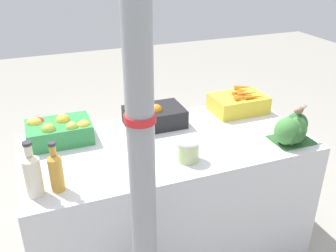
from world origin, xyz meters
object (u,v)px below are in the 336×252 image
object	(u,v)px
apple_crate	(58,130)
sparrow_bird	(299,111)
juice_bottle_cloudy	(33,173)
juice_bottle_amber	(56,171)
pickle_jar	(188,150)
support_pole	(141,145)
carrot_crate	(239,103)
broccoli_pile	(292,130)
orange_crate	(153,116)

from	to	relation	value
apple_crate	sparrow_bird	distance (m)	1.33
juice_bottle_cloudy	apple_crate	bearing A→B (deg)	71.78
juice_bottle_amber	pickle_jar	distance (m)	0.65
support_pole	carrot_crate	xyz separation A→B (m)	(0.91, 0.79, -0.28)
broccoli_pile	juice_bottle_cloudy	world-z (taller)	juice_bottle_cloudy
support_pole	carrot_crate	world-z (taller)	support_pole
support_pole	broccoli_pile	bearing A→B (deg)	18.16
support_pole	juice_bottle_amber	xyz separation A→B (m)	(-0.30, 0.32, -0.24)
sparrow_bird	juice_bottle_amber	bearing A→B (deg)	-26.20
carrot_crate	juice_bottle_cloudy	bearing A→B (deg)	-160.23
pickle_jar	broccoli_pile	bearing A→B (deg)	-3.00
support_pole	apple_crate	xyz separation A→B (m)	(-0.25, 0.79, -0.27)
orange_crate	juice_bottle_cloudy	xyz separation A→B (m)	(-0.71, -0.47, 0.04)
support_pole	apple_crate	size ratio (longest dim) A/B	6.37
broccoli_pile	juice_bottle_amber	xyz separation A→B (m)	(-1.27, 0.01, 0.02)
broccoli_pile	juice_bottle_amber	bearing A→B (deg)	179.69
support_pole	juice_bottle_cloudy	size ratio (longest dim) A/B	8.38
juice_bottle_cloudy	support_pole	bearing A→B (deg)	-38.86
juice_bottle_cloudy	sparrow_bird	xyz separation A→B (m)	(1.39, -0.01, 0.08)
support_pole	orange_crate	bearing A→B (deg)	68.33
broccoli_pile	sparrow_bird	xyz separation A→B (m)	(0.03, -0.00, 0.11)
apple_crate	pickle_jar	world-z (taller)	apple_crate
orange_crate	sparrow_bird	size ratio (longest dim) A/B	2.75
sparrow_bird	support_pole	bearing A→B (deg)	-8.21
support_pole	juice_bottle_cloudy	bearing A→B (deg)	141.14
orange_crate	broccoli_pile	distance (m)	0.80
sparrow_bird	carrot_crate	bearing A→B (deg)	-106.38
broccoli_pile	carrot_crate	bearing A→B (deg)	96.34
carrot_crate	sparrow_bird	distance (m)	0.50
juice_bottle_amber	sparrow_bird	distance (m)	1.30
carrot_crate	juice_bottle_cloudy	size ratio (longest dim) A/B	1.31
orange_crate	carrot_crate	size ratio (longest dim) A/B	1.00
broccoli_pile	juice_bottle_amber	distance (m)	1.27
broccoli_pile	sparrow_bird	world-z (taller)	sparrow_bird
juice_bottle_cloudy	sparrow_bird	size ratio (longest dim) A/B	2.09
carrot_crate	pickle_jar	bearing A→B (deg)	-141.51
broccoli_pile	juice_bottle_cloudy	bearing A→B (deg)	179.71
support_pole	broccoli_pile	world-z (taller)	support_pole
apple_crate	juice_bottle_cloudy	xyz separation A→B (m)	(-0.16, -0.47, 0.04)
support_pole	sparrow_bird	bearing A→B (deg)	17.65
apple_crate	juice_bottle_amber	distance (m)	0.48
broccoli_pile	orange_crate	bearing A→B (deg)	143.79
pickle_jar	juice_bottle_amber	bearing A→B (deg)	-177.78
juice_bottle_amber	support_pole	bearing A→B (deg)	-46.75
support_pole	juice_bottle_cloudy	distance (m)	0.56
apple_crate	juice_bottle_amber	bearing A→B (deg)	-97.03
support_pole	orange_crate	size ratio (longest dim) A/B	6.37
orange_crate	juice_bottle_amber	world-z (taller)	juice_bottle_amber
sparrow_bird	orange_crate	bearing A→B (deg)	-61.02
carrot_crate	juice_bottle_amber	size ratio (longest dim) A/B	1.43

